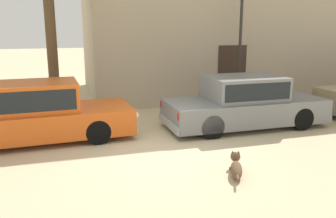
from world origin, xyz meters
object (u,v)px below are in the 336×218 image
street_lamp (241,35)px  parked_sedan_nearest (34,113)px  parked_sedan_second (244,102)px  stray_dog_spotted (236,167)px

street_lamp → parked_sedan_nearest: bearing=-162.9°
parked_sedan_second → stray_dog_spotted: (-1.75, -3.00, -0.55)m
stray_dog_spotted → street_lamp: 6.37m
stray_dog_spotted → street_lamp: size_ratio=0.27×
parked_sedan_nearest → parked_sedan_second: size_ratio=1.06×
parked_sedan_nearest → stray_dog_spotted: size_ratio=4.69×
parked_sedan_second → street_lamp: (0.97, 2.26, 1.78)m
parked_sedan_second → street_lamp: 3.04m
parked_sedan_nearest → stray_dog_spotted: 5.03m
parked_sedan_nearest → parked_sedan_second: (5.54, -0.25, -0.02)m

